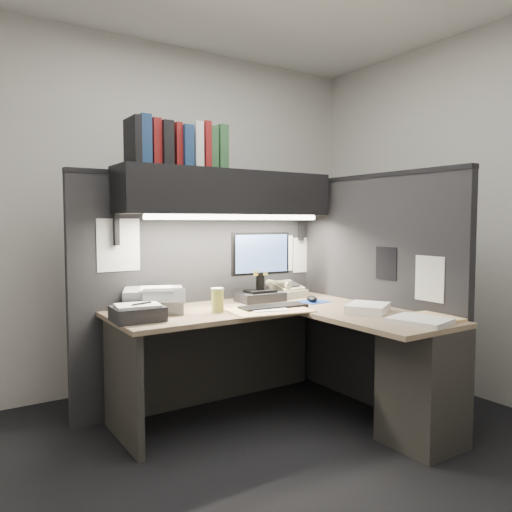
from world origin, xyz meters
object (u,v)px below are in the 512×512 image
keyboard (273,307)px  printer (154,300)px  telephone (286,291)px  monitor (260,274)px  overhead_shelf (227,193)px  coffee_cup (218,301)px  notebook_stack (138,314)px  desk (332,361)px

keyboard → printer: bearing=159.3°
telephone → monitor: bearing=-175.0°
overhead_shelf → printer: size_ratio=4.25×
monitor → coffee_cup: size_ratio=3.43×
printer → coffee_cup: bearing=-15.6°
overhead_shelf → notebook_stack: bearing=-160.2°
telephone → notebook_stack: (-1.26, -0.26, -0.01)m
coffee_cup → telephone: bearing=20.5°
overhead_shelf → printer: bearing=-176.2°
printer → keyboard: bearing=-3.3°
printer → notebook_stack: bearing=-107.0°
printer → monitor: bearing=19.4°
coffee_cup → monitor: bearing=24.6°
monitor → overhead_shelf: bearing=164.6°
telephone → coffee_cup: 0.79m
desk → overhead_shelf: (-0.30, 0.75, 1.06)m
monitor → coffee_cup: bearing=-152.6°
desk → coffee_cup: coffee_cup is taller
desk → notebook_stack: notebook_stack is taller
telephone → notebook_stack: bearing=-176.2°
overhead_shelf → coffee_cup: overhead_shelf is taller
coffee_cup → notebook_stack: bearing=178.2°
desk → notebook_stack: size_ratio=6.04×
desk → monitor: size_ratio=3.44×
notebook_stack → monitor: bearing=11.4°
monitor → keyboard: monitor is taller
telephone → coffee_cup: (-0.74, -0.28, 0.02)m
telephone → printer: 1.07m
monitor → printer: monitor is taller
desk → telephone: telephone is taller
overhead_shelf → printer: overhead_shelf is taller
desk → notebook_stack: (-1.06, 0.48, 0.33)m
desk → coffee_cup: (-0.54, 0.46, 0.36)m
monitor → telephone: size_ratio=2.05×
overhead_shelf → monitor: (0.23, -0.07, -0.57)m
keyboard → printer: (-0.70, 0.33, 0.06)m
desk → monitor: 0.84m
overhead_shelf → telephone: bearing=-1.2°
coffee_cup → overhead_shelf: bearing=50.2°
telephone → notebook_stack: 1.29m
desk → keyboard: bearing=113.6°
coffee_cup → printer: bearing=142.3°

